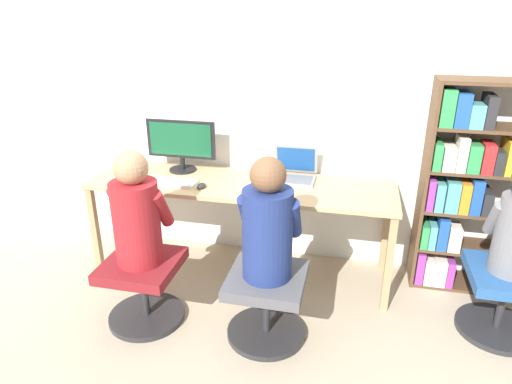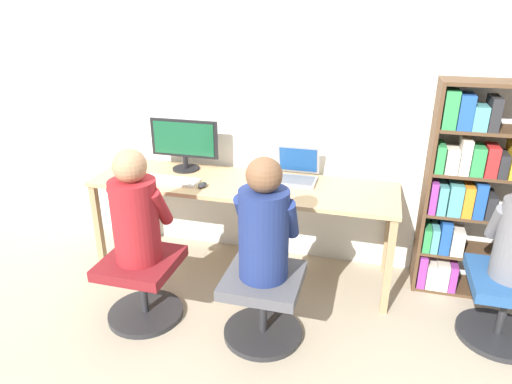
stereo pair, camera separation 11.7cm
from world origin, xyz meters
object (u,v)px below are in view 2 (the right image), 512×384
keyboard (170,180)px  person_at_laptop (264,225)px  desktop_monitor (184,144)px  office_chair_side (505,302)px  bookshelf (477,193)px  laptop (295,174)px  person_at_monitor (135,212)px  office_chair_left (143,282)px  office_chair_right (263,300)px

keyboard → person_at_laptop: size_ratio=0.57×
desktop_monitor → person_at_laptop: person_at_laptop is taller
office_chair_side → bookshelf: bearing=108.3°
laptop → person_at_monitor: person_at_monitor is taller
office_chair_left → office_chair_side: same height
laptop → office_chair_left: laptop is taller
laptop → keyboard: (-0.88, -0.29, -0.04)m
desktop_monitor → person_at_laptop: 1.24m
office_chair_right → person_at_laptop: (0.00, 0.01, 0.51)m
office_chair_left → person_at_laptop: person_at_laptop is taller
person_at_laptop → office_chair_left: bearing=-178.3°
person_at_laptop → bookshelf: (1.27, 0.87, -0.01)m
keyboard → office_chair_left: size_ratio=0.84×
office_chair_right → person_at_laptop: size_ratio=0.67×
office_chair_left → bookshelf: size_ratio=0.33×
keyboard → office_chair_left: 0.78m
office_chair_left → office_chair_side: (2.25, 0.39, 0.00)m
desktop_monitor → office_chair_left: size_ratio=1.10×
desktop_monitor → laptop: size_ratio=1.71×
keyboard → person_at_monitor: person_at_monitor is taller
office_chair_left → person_at_laptop: (0.81, 0.02, 0.51)m
keyboard → bookshelf: bookshelf is taller
person_at_laptop → office_chair_right: bearing=-90.0°
laptop → office_chair_right: bearing=-91.3°
desktop_monitor → office_chair_left: desktop_monitor is taller
office_chair_side → desktop_monitor: bearing=167.7°
office_chair_left → office_chair_right: bearing=1.4°
laptop → person_at_laptop: person_at_laptop is taller
office_chair_side → office_chair_right: bearing=-165.5°
desktop_monitor → office_chair_right: bearing=-45.4°
person_at_laptop → bookshelf: size_ratio=0.49×
keyboard → office_chair_left: keyboard is taller
laptop → keyboard: size_ratio=0.76×
laptop → bookshelf: bearing=0.2°
office_chair_left → bookshelf: bookshelf is taller
person_at_monitor → person_at_laptop: bearing=1.4°
person_at_monitor → laptop: bearing=46.8°
office_chair_left → person_at_monitor: (-0.00, 0.01, 0.51)m
desktop_monitor → office_chair_right: (0.86, -0.87, -0.69)m
office_chair_right → bookshelf: 1.62m
keyboard → person_at_monitor: (0.05, -0.60, 0.02)m
laptop → person_at_monitor: size_ratio=0.44×
laptop → office_chair_side: 1.59m
person_at_monitor → person_at_laptop: (0.81, 0.02, 0.01)m
laptop → office_chair_side: laptop is taller
office_chair_left → keyboard: bearing=94.6°
office_chair_left → person_at_monitor: size_ratio=0.68×
desktop_monitor → office_chair_right: size_ratio=1.10×
keyboard → laptop: bearing=17.9°
bookshelf → office_chair_right: bearing=-145.4°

